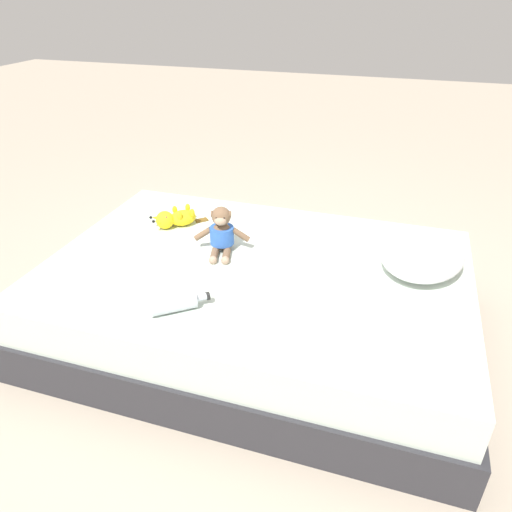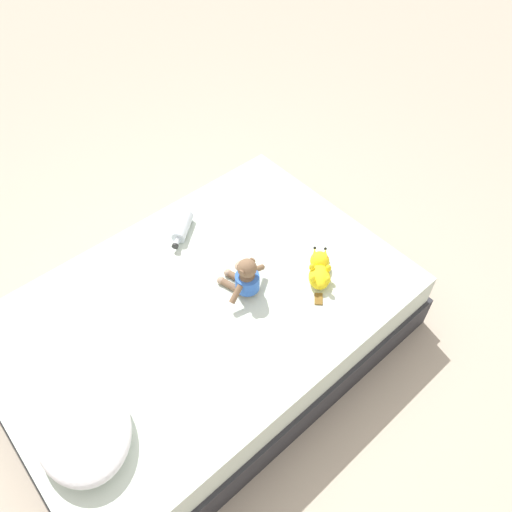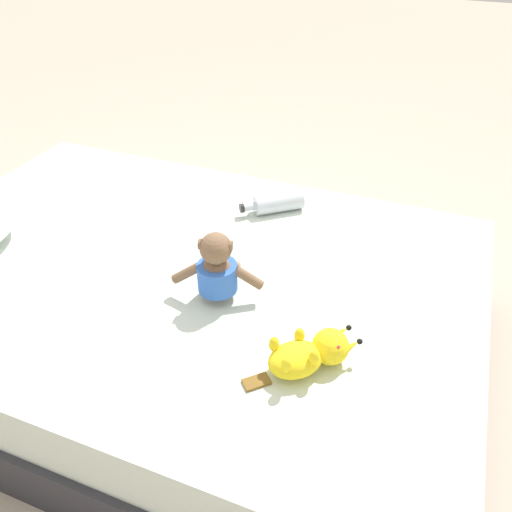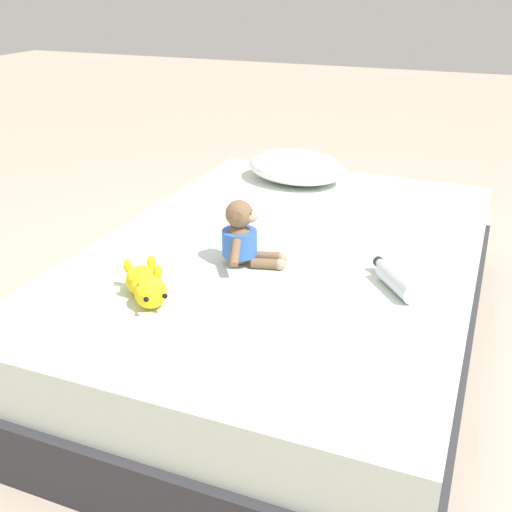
% 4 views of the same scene
% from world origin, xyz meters
% --- Properties ---
extents(ground_plane, '(16.00, 16.00, 0.00)m').
position_xyz_m(ground_plane, '(0.00, 0.00, 0.00)').
color(ground_plane, '#B7A893').
extents(bed, '(1.41, 2.08, 0.42)m').
position_xyz_m(bed, '(0.00, 0.00, 0.21)').
color(bed, '#2D2D33').
rests_on(bed, ground_plane).
extents(plush_monkey, '(0.24, 0.28, 0.24)m').
position_xyz_m(plush_monkey, '(-0.09, -0.21, 0.52)').
color(plush_monkey, brown).
rests_on(plush_monkey, bed).
extents(plush_yellow_creature, '(0.27, 0.28, 0.10)m').
position_xyz_m(plush_yellow_creature, '(-0.27, -0.56, 0.47)').
color(plush_yellow_creature, yellow).
rests_on(plush_yellow_creature, bed).
extents(glass_bottle, '(0.20, 0.23, 0.08)m').
position_xyz_m(glass_bottle, '(0.45, -0.21, 0.46)').
color(glass_bottle, silver).
rests_on(glass_bottle, bed).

